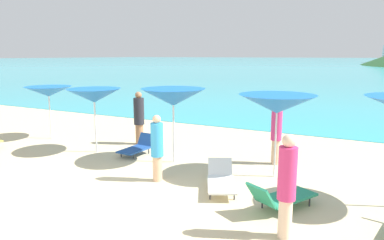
{
  "coord_description": "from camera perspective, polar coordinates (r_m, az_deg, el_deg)",
  "views": [
    {
      "loc": [
        5.13,
        -5.13,
        3.2
      ],
      "look_at": [
        0.17,
        4.46,
        1.2
      ],
      "focal_mm": 32.95,
      "sensor_mm": 36.0,
      "label": 1
    }
  ],
  "objects": [
    {
      "name": "beachgoer_2",
      "position": [
        12.8,
        -8.57,
        0.53
      ],
      "size": [
        0.37,
        0.37,
        1.91
      ],
      "rotation": [
        0.0,
        0.0,
        3.79
      ],
      "color": "#A3704C",
      "rests_on": "ground_plane"
    },
    {
      "name": "ground_plane",
      "position": [
        16.32,
        8.44,
        -1.47
      ],
      "size": [
        50.0,
        100.0,
        0.3
      ],
      "primitive_type": "cube",
      "color": "beige"
    },
    {
      "name": "umbrella_3",
      "position": [
        9.32,
        13.61,
        2.53
      ],
      "size": [
        2.04,
        2.04,
        2.2
      ],
      "color": "silver",
      "rests_on": "ground_plane"
    },
    {
      "name": "umbrella_1",
      "position": [
        11.9,
        -15.58,
        3.82
      ],
      "size": [
        1.74,
        1.74,
        2.12
      ],
      "color": "silver",
      "rests_on": "ground_plane"
    },
    {
      "name": "umbrella_2",
      "position": [
        10.35,
        -3.05,
        3.7
      ],
      "size": [
        1.96,
        1.96,
        2.23
      ],
      "color": "silver",
      "rests_on": "ground_plane"
    },
    {
      "name": "beachgoer_3",
      "position": [
        9.0,
        -5.67,
        -4.27
      ],
      "size": [
        0.32,
        0.32,
        1.72
      ],
      "rotation": [
        0.0,
        0.0,
        5.48
      ],
      "color": "#DBAA84",
      "rests_on": "ground_plane"
    },
    {
      "name": "beachgoer_1",
      "position": [
        6.4,
        15.1,
        -9.87
      ],
      "size": [
        0.32,
        0.32,
        1.88
      ],
      "rotation": [
        0.0,
        0.0,
        3.32
      ],
      "color": "beige",
      "rests_on": "ground_plane"
    },
    {
      "name": "lounge_chair_2",
      "position": [
        7.76,
        14.13,
        -11.92
      ],
      "size": [
        1.28,
        1.7,
        0.67
      ],
      "rotation": [
        0.0,
        0.0,
        2.65
      ],
      "color": "#268C66",
      "rests_on": "ground_plane"
    },
    {
      "name": "ocean_water",
      "position": [
        234.46,
        26.43,
        8.62
      ],
      "size": [
        650.0,
        440.0,
        0.02
      ],
      "primitive_type": "cube",
      "color": "#2DADBC",
      "rests_on": "ground_plane"
    },
    {
      "name": "lounge_chair_3",
      "position": [
        11.61,
        -8.79,
        -4.32
      ],
      "size": [
        0.66,
        1.34,
        0.61
      ],
      "rotation": [
        0.0,
        0.0,
        -0.04
      ],
      "color": "#1E478C",
      "rests_on": "ground_plane"
    },
    {
      "name": "beachgoer_0",
      "position": [
        10.61,
        13.49,
        -1.59
      ],
      "size": [
        0.31,
        0.31,
        1.91
      ],
      "rotation": [
        0.0,
        0.0,
        3.97
      ],
      "color": "#DBAA84",
      "rests_on": "ground_plane"
    },
    {
      "name": "lounge_chair_0",
      "position": [
        8.59,
        4.72,
        -9.53
      ],
      "size": [
        1.24,
        1.68,
        0.58
      ],
      "rotation": [
        0.0,
        0.0,
        0.44
      ],
      "color": "white",
      "rests_on": "ground_plane"
    },
    {
      "name": "umbrella_0",
      "position": [
        14.49,
        -22.22,
        4.29
      ],
      "size": [
        1.86,
        1.86,
        2.02
      ],
      "color": "silver",
      "rests_on": "ground_plane"
    }
  ]
}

